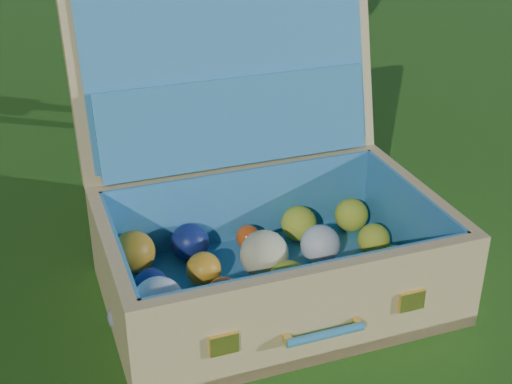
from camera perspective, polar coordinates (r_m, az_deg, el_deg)
The scene contains 3 objects.
ground at distance 1.65m, azimuth 3.58°, elevation -4.32°, with size 60.00×60.00×0.00m, color #215114.
stray_ball at distance 1.40m, azimuth -10.41°, elevation -9.69°, with size 0.07×0.07×0.07m, color teal.
suitcase at distance 1.47m, azimuth 0.01°, elevation -0.57°, with size 0.72×0.65×0.63m.
Camera 1 is at (-0.68, -1.23, 0.87)m, focal length 50.00 mm.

